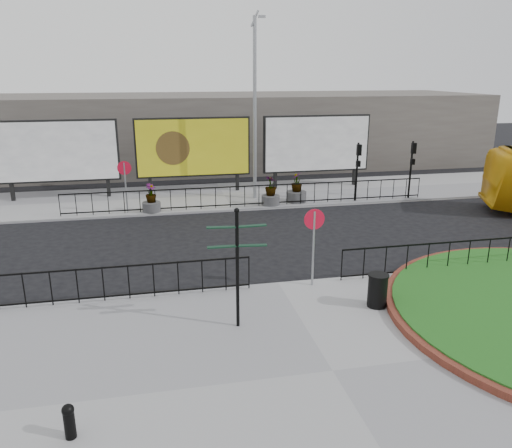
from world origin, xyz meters
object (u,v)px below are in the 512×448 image
object	(u,v)px
lamp_post	(255,107)
planter_b	(271,194)
planter_a	(151,201)
bollard	(69,420)
billboard_mid	(193,148)
litter_bin	(378,290)
fingerpost_sign	(237,257)
planter_c	(296,191)

from	to	relation	value
lamp_post	planter_b	world-z (taller)	lamp_post
planter_a	bollard	bearing A→B (deg)	-95.77
planter_b	billboard_mid	bearing A→B (deg)	135.13
litter_bin	planter_b	distance (m)	11.69
litter_bin	planter_b	xyz separation A→B (m)	(-0.35, 11.68, 0.07)
lamp_post	planter_b	size ratio (longest dim) A/B	6.26
lamp_post	planter_a	distance (m)	7.01
litter_bin	planter_b	bearing A→B (deg)	91.70
litter_bin	planter_b	world-z (taller)	planter_b
billboard_mid	fingerpost_sign	distance (m)	15.51
lamp_post	planter_a	xyz separation A→B (m)	(-5.38, -1.60, -4.21)
billboard_mid	bollard	size ratio (longest dim) A/B	8.87
planter_c	planter_b	bearing A→B (deg)	-166.91
planter_b	bollard	bearing A→B (deg)	-115.58
lamp_post	litter_bin	bearing A→B (deg)	-86.36
planter_a	planter_c	distance (m)	7.33
bollard	planter_c	distance (m)	18.18
bollard	fingerpost_sign	bearing A→B (deg)	43.52
billboard_mid	planter_b	distance (m)	5.30
billboard_mid	bollard	distance (m)	19.53
lamp_post	litter_bin	distance (m)	13.87
fingerpost_sign	planter_b	size ratio (longest dim) A/B	2.18
bollard	planter_c	bearing A→B (deg)	60.78
bollard	planter_a	distance (m)	15.52
bollard	billboard_mid	bearing A→B (deg)	78.31
bollard	litter_bin	xyz separation A→B (m)	(7.78, 3.85, 0.11)
planter_a	planter_b	size ratio (longest dim) A/B	0.92
planter_b	planter_c	world-z (taller)	planter_c
lamp_post	bollard	xyz separation A→B (m)	(-6.94, -17.05, -4.32)
bollard	planter_c	world-z (taller)	planter_c
fingerpost_sign	planter_b	bearing A→B (deg)	79.78
billboard_mid	planter_c	size ratio (longest dim) A/B	4.05
fingerpost_sign	litter_bin	xyz separation A→B (m)	(4.07, 0.33, -1.45)
fingerpost_sign	planter_a	world-z (taller)	fingerpost_sign
fingerpost_sign	planter_b	xyz separation A→B (m)	(3.73, 12.01, -1.38)
billboard_mid	planter_a	xyz separation A→B (m)	(-2.37, -3.57, -1.98)
billboard_mid	lamp_post	xyz separation A→B (m)	(3.01, -1.97, 2.23)
litter_bin	planter_a	bearing A→B (deg)	118.21
litter_bin	planter_a	size ratio (longest dim) A/B	0.72
lamp_post	bollard	bearing A→B (deg)	-112.16
litter_bin	planter_c	size ratio (longest dim) A/B	0.64
lamp_post	fingerpost_sign	bearing A→B (deg)	-103.44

